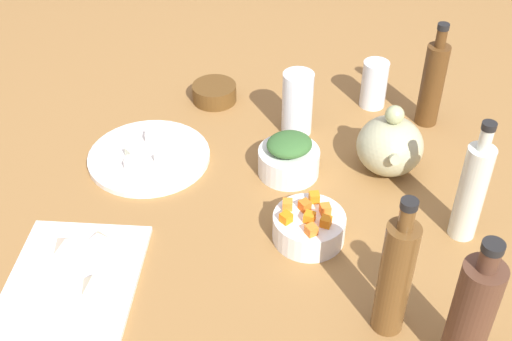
% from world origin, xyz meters
% --- Properties ---
extents(tabletop, '(1.90, 1.90, 0.03)m').
position_xyz_m(tabletop, '(0.00, 0.00, 0.01)').
color(tabletop, olive).
rests_on(tabletop, ground).
extents(cutting_board, '(0.35, 0.22, 0.01)m').
position_xyz_m(cutting_board, '(0.30, -0.29, 0.03)').
color(cutting_board, white).
rests_on(cutting_board, tabletop).
extents(plate_tofu, '(0.25, 0.25, 0.01)m').
position_xyz_m(plate_tofu, '(-0.09, -0.23, 0.04)').
color(plate_tofu, white).
rests_on(plate_tofu, tabletop).
extents(bowl_greens, '(0.12, 0.12, 0.05)m').
position_xyz_m(bowl_greens, '(-0.06, 0.06, 0.06)').
color(bowl_greens, white).
rests_on(bowl_greens, tabletop).
extents(bowl_carrots, '(0.13, 0.13, 0.05)m').
position_xyz_m(bowl_carrots, '(0.13, 0.10, 0.06)').
color(bowl_carrots, white).
rests_on(bowl_carrots, tabletop).
extents(bowl_small_side, '(0.10, 0.10, 0.04)m').
position_xyz_m(bowl_small_side, '(-0.32, -0.12, 0.05)').
color(bowl_small_side, brown).
rests_on(bowl_small_side, tabletop).
extents(teapot, '(0.15, 0.13, 0.15)m').
position_xyz_m(teapot, '(-0.08, 0.26, 0.09)').
color(teapot, '#AFB087').
rests_on(teapot, tabletop).
extents(bottle_0, '(0.05, 0.05, 0.24)m').
position_xyz_m(bottle_0, '(-0.26, 0.37, 0.13)').
color(bottle_0, '#553416').
rests_on(bottle_0, tabletop).
extents(bottle_1, '(0.06, 0.06, 0.25)m').
position_xyz_m(bottle_1, '(0.37, 0.33, 0.14)').
color(bottle_1, '#533323').
rests_on(bottle_1, tabletop).
extents(bottle_2, '(0.05, 0.05, 0.25)m').
position_xyz_m(bottle_2, '(0.10, 0.38, 0.13)').
color(bottle_2, silver).
rests_on(bottle_2, tabletop).
extents(bottle_3, '(0.05, 0.05, 0.26)m').
position_xyz_m(bottle_3, '(0.31, 0.23, 0.14)').
color(bottle_3, brown).
rests_on(bottle_3, tabletop).
extents(drinking_glass_0, '(0.07, 0.07, 0.14)m').
position_xyz_m(drinking_glass_0, '(-0.21, 0.08, 0.10)').
color(drinking_glass_0, white).
rests_on(drinking_glass_0, tabletop).
extents(drinking_glass_1, '(0.06, 0.06, 0.11)m').
position_xyz_m(drinking_glass_1, '(-0.33, 0.25, 0.09)').
color(drinking_glass_1, white).
rests_on(drinking_glass_1, tabletop).
extents(carrot_cube_0, '(0.02, 0.02, 0.02)m').
position_xyz_m(carrot_cube_0, '(0.11, 0.13, 0.09)').
color(carrot_cube_0, orange).
rests_on(carrot_cube_0, bowl_carrots).
extents(carrot_cube_1, '(0.02, 0.02, 0.02)m').
position_xyz_m(carrot_cube_1, '(0.08, 0.11, 0.09)').
color(carrot_cube_1, orange).
rests_on(carrot_cube_1, bowl_carrots).
extents(carrot_cube_2, '(0.02, 0.02, 0.02)m').
position_xyz_m(carrot_cube_2, '(0.14, 0.10, 0.09)').
color(carrot_cube_2, orange).
rests_on(carrot_cube_2, bowl_carrots).
extents(carrot_cube_3, '(0.02, 0.02, 0.02)m').
position_xyz_m(carrot_cube_3, '(0.17, 0.11, 0.09)').
color(carrot_cube_3, orange).
rests_on(carrot_cube_3, bowl_carrots).
extents(carrot_cube_4, '(0.02, 0.02, 0.02)m').
position_xyz_m(carrot_cube_4, '(0.11, 0.06, 0.09)').
color(carrot_cube_4, orange).
rests_on(carrot_cube_4, bowl_carrots).
extents(carrot_cube_5, '(0.03, 0.03, 0.02)m').
position_xyz_m(carrot_cube_5, '(0.14, 0.06, 0.09)').
color(carrot_cube_5, orange).
rests_on(carrot_cube_5, bowl_carrots).
extents(carrot_cube_6, '(0.02, 0.02, 0.02)m').
position_xyz_m(carrot_cube_6, '(0.15, 0.13, 0.09)').
color(carrot_cube_6, orange).
rests_on(carrot_cube_6, bowl_carrots).
extents(carrot_cube_7, '(0.03, 0.03, 0.02)m').
position_xyz_m(carrot_cube_7, '(0.11, 0.09, 0.09)').
color(carrot_cube_7, orange).
rests_on(carrot_cube_7, bowl_carrots).
extents(chopped_greens_mound, '(0.12, 0.12, 0.03)m').
position_xyz_m(chopped_greens_mound, '(-0.06, 0.06, 0.10)').
color(chopped_greens_mound, '#35632D').
rests_on(chopped_greens_mound, bowl_greens).
extents(tofu_cube_0, '(0.02, 0.02, 0.02)m').
position_xyz_m(tofu_cube_0, '(-0.04, -0.26, 0.05)').
color(tofu_cube_0, white).
rests_on(tofu_cube_0, plate_tofu).
extents(tofu_cube_1, '(0.03, 0.03, 0.02)m').
position_xyz_m(tofu_cube_1, '(-0.06, -0.20, 0.05)').
color(tofu_cube_1, white).
rests_on(tofu_cube_1, plate_tofu).
extents(tofu_cube_2, '(0.03, 0.03, 0.02)m').
position_xyz_m(tofu_cube_2, '(-0.08, -0.26, 0.05)').
color(tofu_cube_2, '#E7EFCE').
rests_on(tofu_cube_2, plate_tofu).
extents(tofu_cube_3, '(0.02, 0.02, 0.02)m').
position_xyz_m(tofu_cube_3, '(-0.14, -0.23, 0.05)').
color(tofu_cube_3, white).
rests_on(tofu_cube_3, plate_tofu).
extents(dumpling_0, '(0.06, 0.06, 0.03)m').
position_xyz_m(dumpling_0, '(0.28, -0.25, 0.05)').
color(dumpling_0, beige).
rests_on(dumpling_0, cutting_board).
extents(dumpling_1, '(0.06, 0.05, 0.03)m').
position_xyz_m(dumpling_1, '(0.18, -0.27, 0.05)').
color(dumpling_1, beige).
rests_on(dumpling_1, cutting_board).
extents(dumpling_3, '(0.06, 0.06, 0.02)m').
position_xyz_m(dumpling_3, '(0.19, -0.32, 0.05)').
color(dumpling_3, beige).
rests_on(dumpling_3, cutting_board).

